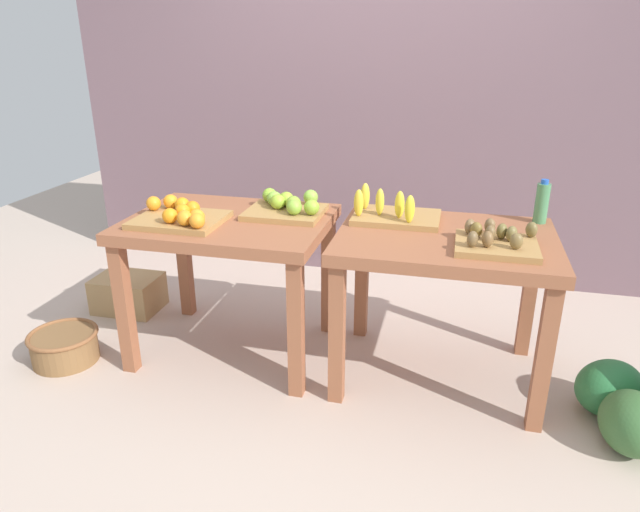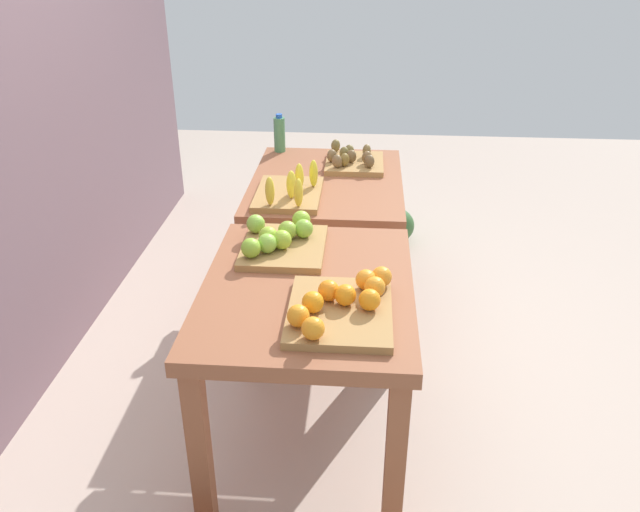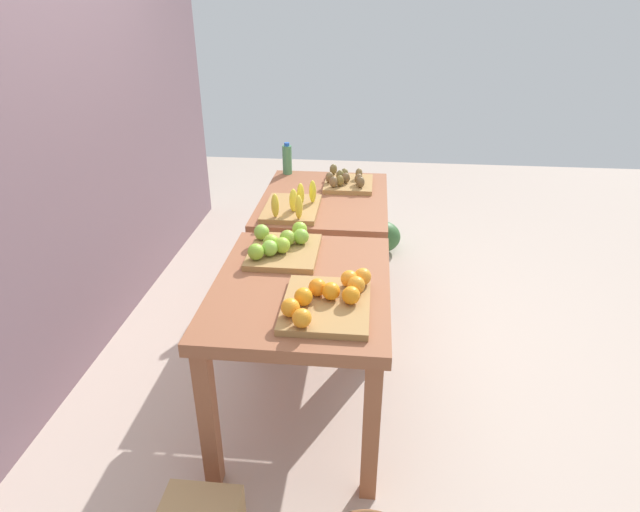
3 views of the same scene
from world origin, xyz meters
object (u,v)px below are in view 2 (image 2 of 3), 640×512
(watermelon_pile, at_px, (371,212))
(water_bottle, at_px, (280,134))
(apple_bin, at_px, (281,240))
(orange_bin, at_px, (342,305))
(display_table_right, at_px, (327,199))
(banana_crate, at_px, (290,191))
(kiwi_bin, at_px, (353,160))
(display_table_left, at_px, (308,310))

(watermelon_pile, bearing_deg, water_bottle, 130.61)
(apple_bin, bearing_deg, orange_bin, -150.17)
(display_table_right, relative_size, orange_bin, 2.33)
(display_table_right, xyz_separation_m, banana_crate, (-0.28, 0.16, 0.15))
(apple_bin, bearing_deg, watermelon_pile, -12.46)
(banana_crate, distance_m, kiwi_bin, 0.58)
(apple_bin, bearing_deg, display_table_left, -153.79)
(banana_crate, bearing_deg, watermelon_pile, -18.96)
(orange_bin, xyz_separation_m, apple_bin, (0.48, 0.28, 0.00))
(orange_bin, xyz_separation_m, water_bottle, (1.77, 0.45, 0.07))
(banana_crate, bearing_deg, orange_bin, -163.82)
(display_table_left, height_order, watermelon_pile, display_table_left)
(display_table_right, bearing_deg, watermelon_pile, -15.20)
(apple_bin, xyz_separation_m, kiwi_bin, (1.06, -0.27, -0.01))
(water_bottle, bearing_deg, orange_bin, -165.78)
(orange_bin, relative_size, kiwi_bin, 1.21)
(kiwi_bin, bearing_deg, display_table_left, 174.39)
(apple_bin, height_order, watermelon_pile, apple_bin)
(display_table_right, xyz_separation_m, kiwi_bin, (0.22, -0.13, 0.15))
(display_table_right, distance_m, watermelon_pile, 1.08)
(display_table_left, xyz_separation_m, orange_bin, (-0.20, -0.14, 0.15))
(orange_bin, bearing_deg, watermelon_pile, -2.93)
(display_table_left, bearing_deg, kiwi_bin, -5.61)
(display_table_right, distance_m, banana_crate, 0.36)
(display_table_left, bearing_deg, water_bottle, 11.19)
(display_table_right, height_order, banana_crate, banana_crate)
(display_table_left, bearing_deg, banana_crate, 11.02)
(watermelon_pile, bearing_deg, orange_bin, 177.07)
(orange_bin, distance_m, watermelon_pile, 2.35)
(display_table_right, distance_m, orange_bin, 1.34)
(display_table_left, distance_m, water_bottle, 1.62)
(apple_bin, distance_m, water_bottle, 1.30)
(kiwi_bin, bearing_deg, water_bottle, 62.17)
(display_table_right, xyz_separation_m, orange_bin, (-1.32, -0.14, 0.15))
(orange_bin, bearing_deg, display_table_right, 5.99)
(apple_bin, height_order, kiwi_bin, apple_bin)
(watermelon_pile, bearing_deg, display_table_right, 164.80)
(orange_bin, distance_m, apple_bin, 0.56)
(water_bottle, height_order, watermelon_pile, water_bottle)
(orange_bin, height_order, water_bottle, water_bottle)
(orange_bin, relative_size, watermelon_pile, 0.70)
(display_table_left, distance_m, display_table_right, 1.12)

